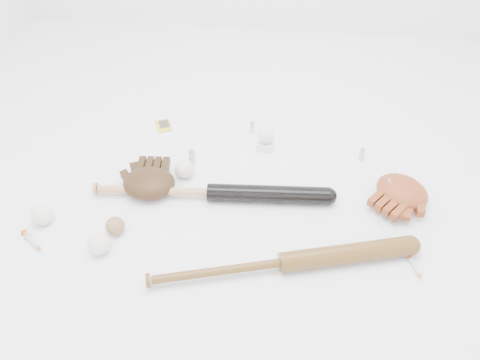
# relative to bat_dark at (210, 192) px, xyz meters

# --- Properties ---
(bat_dark) EXTENTS (1.00, 0.14, 0.07)m
(bat_dark) POSITION_rel_bat_dark_xyz_m (0.00, 0.00, 0.00)
(bat_dark) COLOR black
(bat_dark) RESTS_ON ground
(bat_wood) EXTENTS (0.98, 0.34, 0.07)m
(bat_wood) POSITION_rel_bat_dark_xyz_m (0.31, -0.31, 0.00)
(bat_wood) COLOR brown
(bat_wood) RESTS_ON ground
(glove_dark) EXTENTS (0.27, 0.27, 0.09)m
(glove_dark) POSITION_rel_bat_dark_xyz_m (-0.26, 0.02, 0.01)
(glove_dark) COLOR #34200E
(glove_dark) RESTS_ON ground
(glove_tan) EXTENTS (0.36, 0.36, 0.09)m
(glove_tan) POSITION_rel_bat_dark_xyz_m (0.76, 0.08, 0.01)
(glove_tan) COLOR brown
(glove_tan) RESTS_ON ground
(trading_card) EXTENTS (0.10, 0.12, 0.01)m
(trading_card) POSITION_rel_bat_dark_xyz_m (-0.30, 0.45, -0.03)
(trading_card) COLOR gold
(trading_card) RESTS_ON ground
(pedestal) EXTENTS (0.08, 0.08, 0.04)m
(pedestal) POSITION_rel_bat_dark_xyz_m (0.20, 0.34, -0.02)
(pedestal) COLOR white
(pedestal) RESTS_ON ground
(baseball_on_pedestal) EXTENTS (0.07, 0.07, 0.07)m
(baseball_on_pedestal) POSITION_rel_bat_dark_xyz_m (0.20, 0.34, 0.04)
(baseball_on_pedestal) COLOR white
(baseball_on_pedestal) RESTS_ON pedestal
(baseball_left) EXTENTS (0.08, 0.08, 0.08)m
(baseball_left) POSITION_rel_bat_dark_xyz_m (-0.62, -0.19, 0.00)
(baseball_left) COLOR white
(baseball_left) RESTS_ON ground
(baseball_upper) EXTENTS (0.08, 0.08, 0.08)m
(baseball_upper) POSITION_rel_bat_dark_xyz_m (-0.13, 0.12, 0.00)
(baseball_upper) COLOR white
(baseball_upper) RESTS_ON ground
(baseball_mid) EXTENTS (0.08, 0.08, 0.08)m
(baseball_mid) POSITION_rel_bat_dark_xyz_m (-0.36, -0.31, 0.00)
(baseball_mid) COLOR white
(baseball_mid) RESTS_ON ground
(baseball_aged) EXTENTS (0.07, 0.07, 0.07)m
(baseball_aged) POSITION_rel_bat_dark_xyz_m (-0.33, -0.21, -0.00)
(baseball_aged) COLOR olive
(baseball_aged) RESTS_ON ground
(syringe_0) EXTENTS (0.15, 0.12, 0.02)m
(syringe_0) POSITION_rel_bat_dark_xyz_m (-0.62, -0.30, -0.03)
(syringe_0) COLOR #ADBCC6
(syringe_0) RESTS_ON ground
(syringe_1) EXTENTS (0.15, 0.09, 0.02)m
(syringe_1) POSITION_rel_bat_dark_xyz_m (0.36, -0.27, -0.03)
(syringe_1) COLOR #ADBCC6
(syringe_1) RESTS_ON ground
(syringe_2) EXTENTS (0.05, 0.13, 0.02)m
(syringe_2) POSITION_rel_bat_dark_xyz_m (0.20, 0.37, -0.03)
(syringe_2) COLOR #ADBCC6
(syringe_2) RESTS_ON ground
(syringe_3) EXTENTS (0.06, 0.14, 0.02)m
(syringe_3) POSITION_rel_bat_dark_xyz_m (0.77, -0.26, -0.03)
(syringe_3) COLOR #ADBCC6
(syringe_3) RESTS_ON ground
(vial_0) EXTENTS (0.02, 0.02, 0.06)m
(vial_0) POSITION_rel_bat_dark_xyz_m (0.13, 0.45, -0.01)
(vial_0) COLOR silver
(vial_0) RESTS_ON ground
(vial_1) EXTENTS (0.02, 0.02, 0.06)m
(vial_1) POSITION_rel_bat_dark_xyz_m (0.62, 0.31, -0.01)
(vial_1) COLOR silver
(vial_1) RESTS_ON ground
(vial_2) EXTENTS (0.03, 0.03, 0.08)m
(vial_2) POSITION_rel_bat_dark_xyz_m (-0.11, 0.20, 0.00)
(vial_2) COLOR silver
(vial_2) RESTS_ON ground
(vial_3) EXTENTS (0.04, 0.04, 0.08)m
(vial_3) POSITION_rel_bat_dark_xyz_m (0.71, 0.10, 0.00)
(vial_3) COLOR silver
(vial_3) RESTS_ON ground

